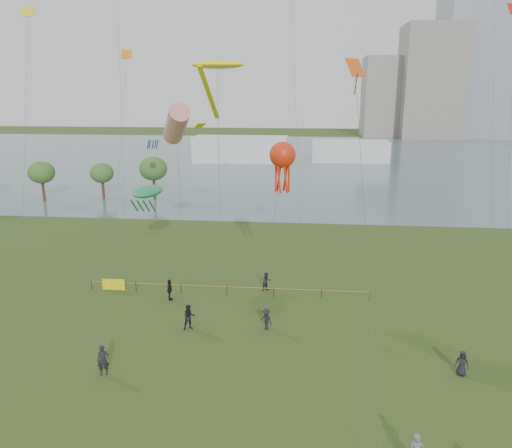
{
  "coord_description": "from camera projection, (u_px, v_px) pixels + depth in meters",
  "views": [
    {
      "loc": [
        3.23,
        -23.08,
        17.09
      ],
      "look_at": [
        0.0,
        10.0,
        8.0
      ],
      "focal_mm": 35.0,
      "sensor_mm": 36.0,
      "label": 1
    }
  ],
  "objects": [
    {
      "name": "spectator_g",
      "position": [
        267.0,
        282.0,
        43.33
      ],
      "size": [
        1.02,
        1.0,
        1.65
      ],
      "primitive_type": "imported",
      "rotation": [
        0.0,
        0.0,
        0.7
      ],
      "color": "black",
      "rests_on": "ground_plane"
    },
    {
      "name": "lake",
      "position": [
        291.0,
        160.0,
        122.97
      ],
      "size": [
        400.0,
        120.0,
        0.08
      ],
      "primitive_type": "cube",
      "color": "#4E656B",
      "rests_on": "ground_plane"
    },
    {
      "name": "pavilion_left",
      "position": [
        241.0,
        149.0,
        118.51
      ],
      "size": [
        22.0,
        8.0,
        6.0
      ],
      "primitive_type": "cube",
      "color": "silver",
      "rests_on": "ground_plane"
    },
    {
      "name": "building_mid",
      "position": [
        430.0,
        82.0,
        173.17
      ],
      "size": [
        20.0,
        20.0,
        38.0
      ],
      "primitive_type": "cube",
      "color": "slate",
      "rests_on": "ground_plane"
    },
    {
      "name": "kite_stingray",
      "position": [
        217.0,
        66.0,
        42.25
      ],
      "size": [
        4.53,
        9.89,
        19.36
      ],
      "rotation": [
        0.0,
        0.0,
        0.14
      ],
      "color": "#3F3F42"
    },
    {
      "name": "spectator_a",
      "position": [
        189.0,
        317.0,
        36.31
      ],
      "size": [
        1.15,
        1.06,
        1.9
      ],
      "primitive_type": "imported",
      "rotation": [
        0.0,
        0.0,
        0.47
      ],
      "color": "black",
      "rests_on": "ground_plane"
    },
    {
      "name": "spectator_c",
      "position": [
        170.0,
        290.0,
        41.34
      ],
      "size": [
        0.62,
        1.12,
        1.81
      ],
      "primitive_type": "imported",
      "rotation": [
        0.0,
        0.0,
        1.74
      ],
      "color": "black",
      "rests_on": "ground_plane"
    },
    {
      "name": "kite_octopus",
      "position": [
        283.0,
        156.0,
        37.78
      ],
      "size": [
        2.46,
        2.89,
        13.2
      ],
      "rotation": [
        0.0,
        0.0,
        -0.26
      ],
      "color": "#3F3F42"
    },
    {
      "name": "spectator_d",
      "position": [
        462.0,
        363.0,
        30.52
      ],
      "size": [
        0.93,
        0.78,
        1.61
      ],
      "primitive_type": "imported",
      "rotation": [
        0.0,
        0.0,
        -0.41
      ],
      "color": "black",
      "rests_on": "ground_plane"
    },
    {
      "name": "pavilion_right",
      "position": [
        350.0,
        151.0,
        119.08
      ],
      "size": [
        18.0,
        7.0,
        5.0
      ],
      "primitive_type": "cube",
      "color": "silver",
      "rests_on": "ground_plane"
    },
    {
      "name": "spectator_b",
      "position": [
        266.0,
        319.0,
        36.31
      ],
      "size": [
        1.2,
        1.12,
        1.62
      ],
      "primitive_type": "imported",
      "rotation": [
        0.0,
        0.0,
        -0.66
      ],
      "color": "black",
      "rests_on": "ground_plane"
    },
    {
      "name": "building_low",
      "position": [
        385.0,
        97.0,
        181.56
      ],
      "size": [
        16.0,
        18.0,
        28.0
      ],
      "primitive_type": "cube",
      "color": "gray",
      "rests_on": "ground_plane"
    },
    {
      "name": "kite_creature",
      "position": [
        148.0,
        192.0,
        46.17
      ],
      "size": [
        5.19,
        8.05,
        8.3
      ],
      "rotation": [
        0.0,
        0.0,
        0.11
      ],
      "color": "#3F3F42"
    },
    {
      "name": "kite_delta",
      "position": [
        357.0,
        89.0,
        30.33
      ],
      "size": [
        1.42,
        16.09,
        18.88
      ],
      "rotation": [
        0.0,
        0.0,
        0.08
      ],
      "color": "#3F3F42"
    },
    {
      "name": "fence",
      "position": [
        157.0,
        286.0,
        43.04
      ],
      "size": [
        24.07,
        0.07,
        1.05
      ],
      "color": "black",
      "rests_on": "ground_plane"
    },
    {
      "name": "trees",
      "position": [
        31.0,
        171.0,
        75.45
      ],
      "size": [
        31.89,
        11.82,
        7.54
      ],
      "color": "#3B261B",
      "rests_on": "ground_plane"
    },
    {
      "name": "ground_plane",
      "position": [
        238.0,
        415.0,
        26.97
      ],
      "size": [
        400.0,
        400.0,
        0.0
      ],
      "primitive_type": "plane",
      "color": "#233511"
    },
    {
      "name": "spectator_f",
      "position": [
        103.0,
        360.0,
        30.54
      ],
      "size": [
        0.83,
        0.69,
        1.94
      ],
      "primitive_type": "imported",
      "rotation": [
        0.0,
        0.0,
        0.38
      ],
      "color": "black",
      "rests_on": "ground_plane"
    },
    {
      "name": "kite_windsock",
      "position": [
        176.0,
        124.0,
        42.86
      ],
      "size": [
        4.23,
        5.07,
        15.96
      ],
      "rotation": [
        0.0,
        0.0,
        0.37
      ],
      "color": "#3F3F42"
    }
  ]
}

